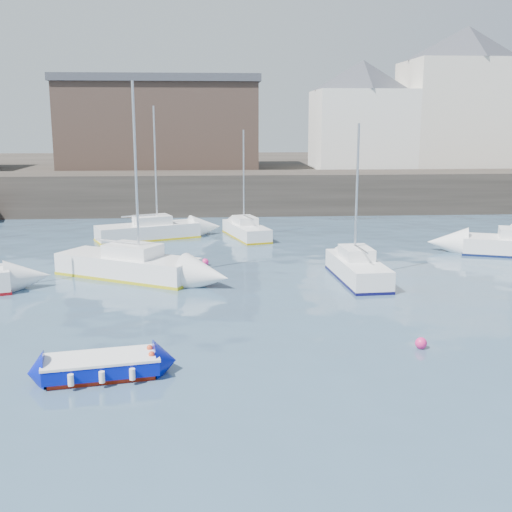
{
  "coord_description": "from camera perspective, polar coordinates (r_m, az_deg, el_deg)",
  "views": [
    {
      "loc": [
        -1.74,
        -13.25,
        6.9
      ],
      "look_at": [
        0.0,
        12.0,
        1.5
      ],
      "focal_mm": 45.0,
      "sensor_mm": 36.0,
      "label": 1
    }
  ],
  "objects": [
    {
      "name": "water",
      "position": [
        15.03,
        3.25,
        -15.29
      ],
      "size": [
        220.0,
        220.0,
        0.0
      ],
      "primitive_type": "plane",
      "color": "#2D4760",
      "rests_on": "ground"
    },
    {
      "name": "quay_wall",
      "position": [
        48.58,
        -1.87,
        5.66
      ],
      "size": [
        90.0,
        5.0,
        3.0
      ],
      "primitive_type": "cube",
      "color": "#28231E",
      "rests_on": "ground"
    },
    {
      "name": "land_strip",
      "position": [
        66.5,
        -2.44,
        7.29
      ],
      "size": [
        90.0,
        32.0,
        2.8
      ],
      "primitive_type": "cube",
      "color": "#28231E",
      "rests_on": "ground"
    },
    {
      "name": "bldg_east_a",
      "position": [
        59.4,
        18.04,
        13.31
      ],
      "size": [
        13.36,
        13.36,
        11.8
      ],
      "color": "beige",
      "rests_on": "land_strip"
    },
    {
      "name": "bldg_east_d",
      "position": [
        56.21,
        9.38,
        12.36
      ],
      "size": [
        11.14,
        11.14,
        8.95
      ],
      "color": "white",
      "rests_on": "land_strip"
    },
    {
      "name": "warehouse",
      "position": [
        56.41,
        -8.44,
        11.63
      ],
      "size": [
        16.4,
        10.4,
        7.6
      ],
      "color": "#3D2D26",
      "rests_on": "land_strip"
    },
    {
      "name": "blue_dinghy",
      "position": [
        18.21,
        -13.6,
        -9.46
      ],
      "size": [
        3.3,
        1.93,
        0.59
      ],
      "color": "maroon",
      "rests_on": "ground"
    },
    {
      "name": "sailboat_b",
      "position": [
        29.08,
        -11.3,
        -0.8
      ],
      "size": [
        6.78,
        5.1,
        8.49
      ],
      "color": "white",
      "rests_on": "ground"
    },
    {
      "name": "sailboat_c",
      "position": [
        28.39,
        9.0,
        -1.1
      ],
      "size": [
        1.97,
        5.22,
        6.75
      ],
      "color": "white",
      "rests_on": "ground"
    },
    {
      "name": "sailboat_f",
      "position": [
        38.24,
        -0.88,
        2.32
      ],
      "size": [
        2.79,
        5.09,
        6.31
      ],
      "color": "white",
      "rests_on": "ground"
    },
    {
      "name": "sailboat_h",
      "position": [
        38.22,
        -9.55,
        2.24
      ],
      "size": [
        6.23,
        3.99,
        7.66
      ],
      "color": "white",
      "rests_on": "ground"
    },
    {
      "name": "buoy_near",
      "position": [
        19.07,
        -17.25,
        -9.73
      ],
      "size": [
        0.43,
        0.43,
        0.43
      ],
      "primitive_type": "sphere",
      "color": "#EB2273",
      "rests_on": "ground"
    },
    {
      "name": "buoy_mid",
      "position": [
        20.57,
        14.43,
        -7.95
      ],
      "size": [
        0.37,
        0.37,
        0.37
      ],
      "primitive_type": "sphere",
      "color": "#EB2273",
      "rests_on": "ground"
    },
    {
      "name": "buoy_far",
      "position": [
        31.01,
        -4.55,
        -0.85
      ],
      "size": [
        0.36,
        0.36,
        0.36
      ],
      "primitive_type": "sphere",
      "color": "#EB2273",
      "rests_on": "ground"
    }
  ]
}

